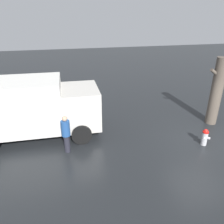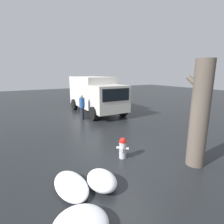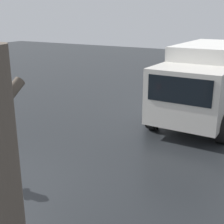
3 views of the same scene
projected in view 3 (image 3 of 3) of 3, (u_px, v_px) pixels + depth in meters
name	position (u px, v px, depth m)	size (l,w,h in m)	color
ground_plane	(9.00, 188.00, 7.12)	(60.00, 60.00, 0.00)	black
fire_hydrant	(7.00, 173.00, 7.00)	(0.39, 0.39, 0.77)	#B7B7BC
delivery_truck	(207.00, 79.00, 11.59)	(6.00, 2.70, 2.74)	beige
pedestrian	(148.00, 98.00, 11.36)	(0.36, 0.36, 1.65)	#23232D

